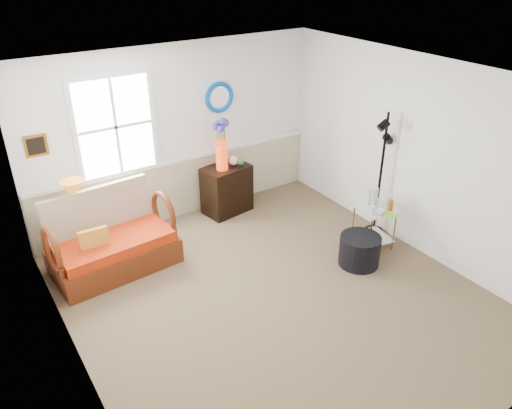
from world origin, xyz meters
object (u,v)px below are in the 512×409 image
floor_lamp (381,175)px  loveseat (111,234)px  ottoman (360,250)px  cabinet (227,189)px  lamp_stand (82,238)px  side_table (373,227)px

floor_lamp → loveseat: bearing=173.0°
floor_lamp → ottoman: bearing=-135.6°
cabinet → ottoman: (0.71, -2.21, -0.17)m
lamp_stand → ottoman: bearing=-35.7°
cabinet → side_table: 2.31m
lamp_stand → cabinet: (2.28, 0.07, 0.08)m
loveseat → floor_lamp: floor_lamp is taller
ottoman → side_table: bearing=25.6°
lamp_stand → floor_lamp: bearing=-23.7°
side_table → floor_lamp: size_ratio=0.33×
loveseat → floor_lamp: size_ratio=0.85×
lamp_stand → ottoman: (2.99, -2.14, -0.10)m
lamp_stand → floor_lamp: size_ratio=0.33×
lamp_stand → ottoman: 3.68m
cabinet → ottoman: bearing=-80.7°
cabinet → side_table: (1.17, -1.99, -0.08)m
ottoman → lamp_stand: bearing=144.3°
loveseat → lamp_stand: bearing=117.7°
cabinet → loveseat: bearing=-174.1°
lamp_stand → ottoman: size_ratio=1.14×
cabinet → floor_lamp: floor_lamp is taller
side_table → ottoman: side_table is taller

